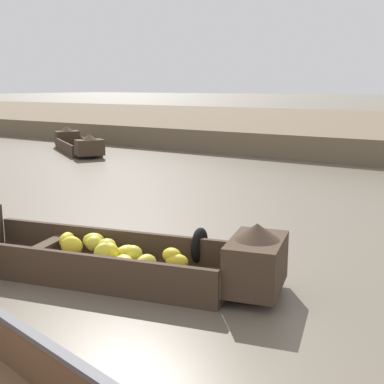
# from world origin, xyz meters

# --- Properties ---
(ground_plane) EXTENTS (300.00, 300.00, 0.00)m
(ground_plane) POSITION_xyz_m (0.00, 10.00, 0.00)
(ground_plane) COLOR #665B4C
(banana_boat) EXTENTS (5.22, 2.47, 0.94)m
(banana_boat) POSITION_xyz_m (-0.71, 3.71, 0.33)
(banana_boat) COLOR #3D2D21
(banana_boat) RESTS_ON ground
(cargo_boat_upstream) EXTENTS (4.33, 3.17, 0.88)m
(cargo_boat_upstream) POSITION_xyz_m (-10.52, 12.93, 0.32)
(cargo_boat_upstream) COLOR #3D2D21
(cargo_boat_upstream) RESTS_ON ground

